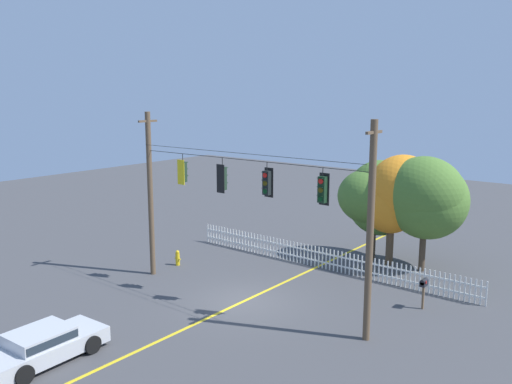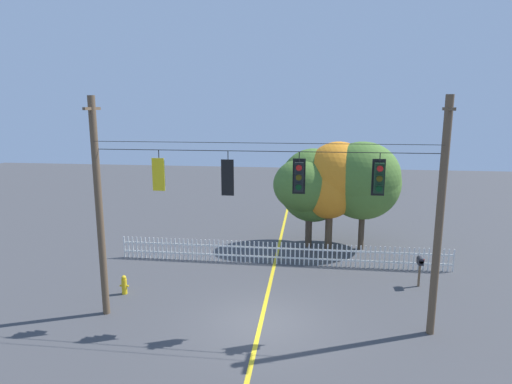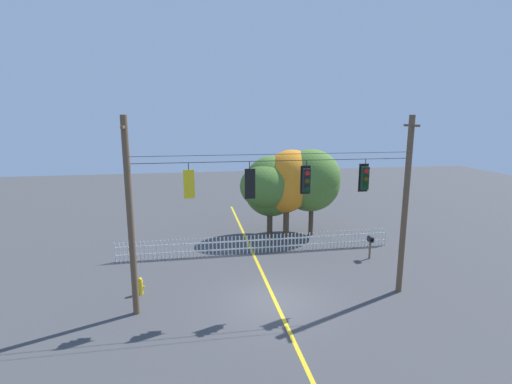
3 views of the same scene
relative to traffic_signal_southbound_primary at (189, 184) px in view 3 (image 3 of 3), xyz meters
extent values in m
plane|color=#424244|center=(3.57, 0.01, -5.40)|extent=(80.00, 80.00, 0.00)
cube|color=gold|center=(3.57, 0.01, -5.40)|extent=(0.16, 36.00, 0.01)
cylinder|color=brown|center=(-2.33, 0.01, -1.36)|extent=(0.26, 0.26, 8.09)
cylinder|color=brown|center=(9.47, 0.01, -1.36)|extent=(0.26, 0.26, 8.09)
cube|color=brown|center=(-2.33, 0.01, 2.24)|extent=(0.10, 1.10, 0.10)
cube|color=brown|center=(9.47, 0.01, 2.24)|extent=(0.10, 1.10, 0.10)
cylinder|color=black|center=(3.57, 0.01, 0.84)|extent=(11.60, 0.02, 0.02)
cylinder|color=black|center=(3.57, -0.24, 1.13)|extent=(11.60, 0.02, 0.02)
cylinder|color=black|center=(0.00, 0.01, 0.65)|extent=(0.03, 0.03, 0.38)
cube|color=yellow|center=(0.00, -0.12, 0.00)|extent=(0.43, 0.02, 1.14)
cube|color=#1E3323|center=(0.00, 0.01, 0.00)|extent=(0.30, 0.24, 0.92)
cylinder|color=red|center=(0.00, 0.14, 0.30)|extent=(0.20, 0.03, 0.20)
cube|color=#1E3323|center=(0.00, 0.19, 0.42)|extent=(0.22, 0.12, 0.06)
cylinder|color=#463B09|center=(0.00, 0.14, 0.00)|extent=(0.20, 0.03, 0.20)
cube|color=#1E3323|center=(0.00, 0.19, 0.11)|extent=(0.22, 0.12, 0.06)
cylinder|color=#073513|center=(0.00, 0.14, -0.31)|extent=(0.20, 0.03, 0.20)
cube|color=#1E3323|center=(0.00, 0.19, -0.20)|extent=(0.22, 0.12, 0.06)
cylinder|color=black|center=(2.44, 0.01, 0.64)|extent=(0.03, 0.03, 0.40)
cube|color=black|center=(2.44, -0.12, -0.06)|extent=(0.43, 0.02, 1.24)
cube|color=#1E3323|center=(2.44, 0.01, -0.06)|extent=(0.30, 0.24, 1.00)
cylinder|color=red|center=(2.44, 0.14, 0.27)|extent=(0.20, 0.03, 0.20)
cube|color=#1E3323|center=(2.44, 0.19, 0.38)|extent=(0.22, 0.12, 0.06)
cylinder|color=#463B09|center=(2.44, 0.14, -0.06)|extent=(0.20, 0.03, 0.20)
cube|color=#1E3323|center=(2.44, 0.19, 0.05)|extent=(0.22, 0.12, 0.06)
cylinder|color=#073513|center=(2.44, 0.14, -0.40)|extent=(0.20, 0.03, 0.20)
cube|color=#1E3323|center=(2.44, 0.19, -0.28)|extent=(0.22, 0.12, 0.06)
cylinder|color=black|center=(4.84, 0.01, 0.66)|extent=(0.03, 0.03, 0.36)
cube|color=black|center=(4.84, 0.14, -0.01)|extent=(0.43, 0.02, 1.21)
cube|color=black|center=(4.84, 0.01, -0.01)|extent=(0.30, 0.24, 0.98)
cylinder|color=red|center=(4.84, -0.13, 0.31)|extent=(0.20, 0.03, 0.20)
cube|color=black|center=(4.84, -0.17, 0.43)|extent=(0.22, 0.12, 0.06)
cylinder|color=#463B09|center=(4.84, -0.13, -0.01)|extent=(0.20, 0.03, 0.20)
cube|color=black|center=(4.84, -0.17, 0.10)|extent=(0.22, 0.12, 0.06)
cylinder|color=#073513|center=(4.84, -0.13, -0.34)|extent=(0.20, 0.03, 0.20)
cube|color=black|center=(4.84, -0.17, -0.22)|extent=(0.22, 0.12, 0.06)
cylinder|color=black|center=(7.46, 0.01, 0.67)|extent=(0.03, 0.03, 0.33)
cube|color=black|center=(7.46, 0.14, 0.01)|extent=(0.43, 0.02, 1.23)
cube|color=black|center=(7.46, 0.01, 0.01)|extent=(0.30, 0.24, 0.99)
cylinder|color=red|center=(7.46, -0.13, 0.34)|extent=(0.20, 0.03, 0.20)
cube|color=black|center=(7.46, -0.17, 0.45)|extent=(0.22, 0.12, 0.06)
cylinder|color=#463B09|center=(7.46, -0.13, 0.01)|extent=(0.20, 0.03, 0.20)
cube|color=black|center=(7.46, -0.17, 0.12)|extent=(0.22, 0.12, 0.06)
cylinder|color=#073513|center=(7.46, -0.13, -0.33)|extent=(0.20, 0.03, 0.20)
cube|color=black|center=(7.46, -0.17, -0.21)|extent=(0.22, 0.12, 0.06)
cube|color=silver|center=(-4.23, 6.02, -4.84)|extent=(0.06, 0.04, 1.12)
cube|color=silver|center=(-4.00, 6.02, -4.84)|extent=(0.06, 0.04, 1.12)
cube|color=silver|center=(-3.78, 6.02, -4.84)|extent=(0.06, 0.04, 1.12)
cube|color=silver|center=(-3.55, 6.02, -4.84)|extent=(0.06, 0.04, 1.12)
cube|color=silver|center=(-3.33, 6.02, -4.84)|extent=(0.06, 0.04, 1.12)
cube|color=silver|center=(-3.10, 6.02, -4.84)|extent=(0.06, 0.04, 1.12)
cube|color=silver|center=(-2.88, 6.02, -4.84)|extent=(0.06, 0.04, 1.12)
cube|color=silver|center=(-2.65, 6.02, -4.84)|extent=(0.06, 0.04, 1.12)
cube|color=silver|center=(-2.42, 6.02, -4.84)|extent=(0.06, 0.04, 1.12)
cube|color=silver|center=(-2.20, 6.02, -4.84)|extent=(0.06, 0.04, 1.12)
cube|color=silver|center=(-1.97, 6.02, -4.84)|extent=(0.06, 0.04, 1.12)
cube|color=silver|center=(-1.75, 6.02, -4.84)|extent=(0.06, 0.04, 1.12)
cube|color=silver|center=(-1.52, 6.02, -4.84)|extent=(0.06, 0.04, 1.12)
cube|color=silver|center=(-1.30, 6.02, -4.84)|extent=(0.06, 0.04, 1.12)
cube|color=silver|center=(-1.07, 6.02, -4.84)|extent=(0.06, 0.04, 1.12)
cube|color=silver|center=(-0.84, 6.02, -4.84)|extent=(0.06, 0.04, 1.12)
cube|color=silver|center=(-0.62, 6.02, -4.84)|extent=(0.06, 0.04, 1.12)
cube|color=silver|center=(-0.39, 6.02, -4.84)|extent=(0.06, 0.04, 1.12)
cube|color=silver|center=(-0.17, 6.02, -4.84)|extent=(0.06, 0.04, 1.12)
cube|color=silver|center=(0.06, 6.02, -4.84)|extent=(0.06, 0.04, 1.12)
cube|color=silver|center=(0.29, 6.02, -4.84)|extent=(0.06, 0.04, 1.12)
cube|color=silver|center=(0.51, 6.02, -4.84)|extent=(0.06, 0.04, 1.12)
cube|color=silver|center=(0.74, 6.02, -4.84)|extent=(0.06, 0.04, 1.12)
cube|color=silver|center=(0.96, 6.02, -4.84)|extent=(0.06, 0.04, 1.12)
cube|color=silver|center=(1.19, 6.02, -4.84)|extent=(0.06, 0.04, 1.12)
cube|color=silver|center=(1.41, 6.02, -4.84)|extent=(0.06, 0.04, 1.12)
cube|color=silver|center=(1.64, 6.02, -4.84)|extent=(0.06, 0.04, 1.12)
cube|color=silver|center=(1.87, 6.02, -4.84)|extent=(0.06, 0.04, 1.12)
cube|color=silver|center=(2.09, 6.02, -4.84)|extent=(0.06, 0.04, 1.12)
cube|color=silver|center=(2.32, 6.02, -4.84)|extent=(0.06, 0.04, 1.12)
cube|color=silver|center=(2.54, 6.02, -4.84)|extent=(0.06, 0.04, 1.12)
cube|color=silver|center=(2.77, 6.02, -4.84)|extent=(0.06, 0.04, 1.12)
cube|color=silver|center=(2.99, 6.02, -4.84)|extent=(0.06, 0.04, 1.12)
cube|color=silver|center=(3.22, 6.02, -4.84)|extent=(0.06, 0.04, 1.12)
cube|color=silver|center=(3.45, 6.02, -4.84)|extent=(0.06, 0.04, 1.12)
cube|color=silver|center=(3.67, 6.02, -4.84)|extent=(0.06, 0.04, 1.12)
cube|color=silver|center=(3.90, 6.02, -4.84)|extent=(0.06, 0.04, 1.12)
cube|color=silver|center=(4.12, 6.02, -4.84)|extent=(0.06, 0.04, 1.12)
cube|color=silver|center=(4.35, 6.02, -4.84)|extent=(0.06, 0.04, 1.12)
cube|color=silver|center=(4.58, 6.02, -4.84)|extent=(0.06, 0.04, 1.12)
cube|color=silver|center=(4.80, 6.02, -4.84)|extent=(0.06, 0.04, 1.12)
cube|color=silver|center=(5.03, 6.02, -4.84)|extent=(0.06, 0.04, 1.12)
cube|color=silver|center=(5.25, 6.02, -4.84)|extent=(0.06, 0.04, 1.12)
cube|color=silver|center=(5.48, 6.02, -4.84)|extent=(0.06, 0.04, 1.12)
cube|color=silver|center=(5.70, 6.02, -4.84)|extent=(0.06, 0.04, 1.12)
cube|color=silver|center=(5.93, 6.02, -4.84)|extent=(0.06, 0.04, 1.12)
cube|color=silver|center=(6.16, 6.02, -4.84)|extent=(0.06, 0.04, 1.12)
cube|color=silver|center=(6.38, 6.02, -4.84)|extent=(0.06, 0.04, 1.12)
cube|color=silver|center=(6.61, 6.02, -4.84)|extent=(0.06, 0.04, 1.12)
cube|color=silver|center=(6.83, 6.02, -4.84)|extent=(0.06, 0.04, 1.12)
cube|color=silver|center=(7.06, 6.02, -4.84)|extent=(0.06, 0.04, 1.12)
cube|color=silver|center=(7.28, 6.02, -4.84)|extent=(0.06, 0.04, 1.12)
cube|color=silver|center=(7.51, 6.02, -4.84)|extent=(0.06, 0.04, 1.12)
cube|color=silver|center=(7.74, 6.02, -4.84)|extent=(0.06, 0.04, 1.12)
cube|color=silver|center=(7.96, 6.02, -4.84)|extent=(0.06, 0.04, 1.12)
cube|color=silver|center=(8.19, 6.02, -4.84)|extent=(0.06, 0.04, 1.12)
cube|color=silver|center=(8.41, 6.02, -4.84)|extent=(0.06, 0.04, 1.12)
cube|color=silver|center=(8.64, 6.02, -4.84)|extent=(0.06, 0.04, 1.12)
cube|color=silver|center=(8.87, 6.02, -4.84)|extent=(0.06, 0.04, 1.12)
cube|color=silver|center=(9.09, 6.02, -4.84)|extent=(0.06, 0.04, 1.12)
cube|color=silver|center=(9.32, 6.02, -4.84)|extent=(0.06, 0.04, 1.12)
cube|color=silver|center=(9.54, 6.02, -4.84)|extent=(0.06, 0.04, 1.12)
cube|color=silver|center=(9.77, 6.02, -4.84)|extent=(0.06, 0.04, 1.12)
cube|color=silver|center=(9.99, 6.02, -4.84)|extent=(0.06, 0.04, 1.12)
cube|color=silver|center=(10.22, 6.02, -4.84)|extent=(0.06, 0.04, 1.12)
cube|color=silver|center=(10.45, 6.02, -4.84)|extent=(0.06, 0.04, 1.12)
cube|color=silver|center=(10.67, 6.02, -4.84)|extent=(0.06, 0.04, 1.12)
cube|color=silver|center=(10.90, 6.02, -4.84)|extent=(0.06, 0.04, 1.12)
cube|color=silver|center=(11.12, 6.02, -4.84)|extent=(0.06, 0.04, 1.12)
cube|color=silver|center=(11.35, 6.02, -4.84)|extent=(0.06, 0.04, 1.12)
cube|color=silver|center=(11.57, 6.02, -4.84)|extent=(0.06, 0.04, 1.12)
cube|color=silver|center=(11.80, 6.02, -4.84)|extent=(0.06, 0.04, 1.12)
cube|color=silver|center=(12.03, 6.02, -4.84)|extent=(0.06, 0.04, 1.12)
cube|color=silver|center=(3.90, 6.05, -5.07)|extent=(16.26, 0.03, 0.08)
cube|color=silver|center=(3.90, 6.05, -4.60)|extent=(16.26, 0.03, 0.08)
cylinder|color=#473828|center=(5.21, 9.01, -4.31)|extent=(0.37, 0.37, 2.19)
ellipsoid|color=#4C752D|center=(5.39, 9.39, -2.01)|extent=(3.81, 3.19, 4.10)
ellipsoid|color=#4C752D|center=(5.04, 9.02, -1.91)|extent=(3.66, 3.41, 3.02)
cylinder|color=brown|center=(6.30, 8.83, -4.16)|extent=(0.39, 0.39, 2.47)
ellipsoid|color=orange|center=(6.21, 8.86, -2.11)|extent=(3.02, 2.97, 3.16)
ellipsoid|color=orange|center=(6.72, 9.19, -1.41)|extent=(3.65, 3.58, 3.71)
cylinder|color=#473828|center=(8.06, 8.89, -4.15)|extent=(0.32, 0.32, 2.50)
ellipsoid|color=#4C752D|center=(8.03, 9.25, -1.78)|extent=(4.09, 3.87, 3.98)
ellipsoid|color=#4C752D|center=(7.96, 8.92, -1.38)|extent=(4.02, 3.43, 3.72)
ellipsoid|color=#4C752D|center=(7.62, 9.33, -1.15)|extent=(4.16, 3.44, 2.99)
cylinder|color=gold|center=(-2.37, 1.74, -5.08)|extent=(0.22, 0.22, 0.65)
sphere|color=gold|center=(-2.37, 1.74, -4.69)|extent=(0.20, 0.20, 0.20)
cylinder|color=gold|center=(-2.52, 1.74, -5.04)|extent=(0.08, 0.08, 0.08)
cylinder|color=gold|center=(-2.22, 1.74, -5.04)|extent=(0.08, 0.08, 0.08)
cube|color=brown|center=(10.02, 4.08, -4.90)|extent=(0.08, 0.08, 1.01)
cube|color=black|center=(10.02, 4.08, -4.28)|extent=(0.22, 0.44, 0.20)
cylinder|color=black|center=(10.02, 4.08, -4.18)|extent=(0.22, 0.44, 0.22)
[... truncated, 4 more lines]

